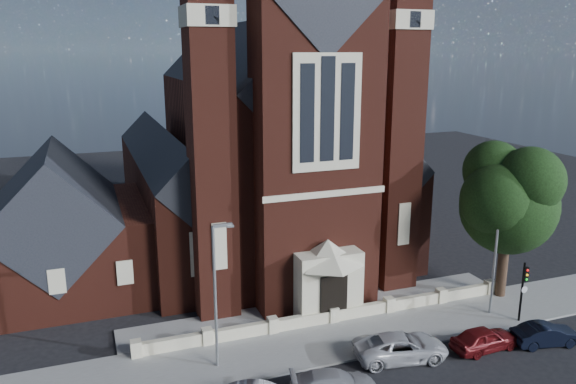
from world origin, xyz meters
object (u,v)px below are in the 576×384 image
(car_silver_b, at_px, (334,383))
(car_navy, at_px, (546,335))
(car_white_suv, at_px, (401,347))
(traffic_signal, at_px, (524,285))
(parish_hall, at_px, (58,235))
(street_lamp_right, at_px, (497,247))
(street_tree, at_px, (513,201))
(street_lamp_left, at_px, (217,288))
(church, at_px, (255,151))
(car_dark_red, at_px, (484,339))

(car_silver_b, height_order, car_navy, car_navy)
(car_white_suv, bearing_deg, traffic_signal, -73.79)
(parish_hall, xyz_separation_m, traffic_signal, (27.00, -15.57, -1.43))
(traffic_signal, bearing_deg, street_lamp_right, 120.01)
(street_tree, height_order, street_lamp_left, street_tree)
(street_tree, distance_m, car_white_suv, 13.27)
(church, bearing_deg, street_tree, -53.83)
(car_navy, bearing_deg, church, 34.92)
(parish_hall, relative_size, street_lamp_left, 1.51)
(church, xyz_separation_m, street_tree, (12.60, -17.23, -1.23))
(street_lamp_left, bearing_deg, car_silver_b, -42.99)
(car_dark_red, bearing_deg, street_lamp_right, -47.29)
(street_tree, distance_m, street_lamp_left, 20.71)
(car_silver_b, bearing_deg, street_lamp_left, 60.46)
(street_tree, distance_m, car_silver_b, 18.06)
(parish_hall, distance_m, car_navy, 32.30)
(street_lamp_left, distance_m, car_dark_red, 15.52)
(parish_hall, xyz_separation_m, car_white_suv, (17.73, -16.67, -3.28))
(car_dark_red, bearing_deg, traffic_signal, -69.22)
(street_lamp_right, relative_size, car_silver_b, 1.87)
(street_lamp_right, bearing_deg, car_silver_b, -161.53)
(parish_hall, distance_m, street_lamp_left, 16.18)
(church, distance_m, car_silver_b, 24.76)
(parish_hall, xyz_separation_m, street_lamp_left, (8.09, -14.00, 0.59))
(car_white_suv, bearing_deg, parish_hall, 56.27)
(parish_hall, bearing_deg, street_lamp_right, -28.22)
(church, distance_m, car_dark_red, 24.56)
(church, bearing_deg, parish_hall, -162.84)
(car_silver_b, relative_size, car_navy, 1.10)
(church, relative_size, car_dark_red, 8.66)
(car_navy, bearing_deg, parish_hall, 66.07)
(traffic_signal, height_order, car_silver_b, traffic_signal)
(traffic_signal, xyz_separation_m, car_white_suv, (-9.27, -1.09, -1.86))
(street_lamp_left, height_order, car_navy, street_lamp_left)
(car_white_suv, height_order, car_navy, car_white_suv)
(street_lamp_right, height_order, car_silver_b, street_lamp_right)
(car_navy, bearing_deg, street_lamp_left, 87.63)
(street_tree, height_order, street_lamp_right, street_tree)
(parish_hall, height_order, car_silver_b, parish_hall)
(traffic_signal, distance_m, car_white_suv, 9.52)
(street_tree, height_order, car_silver_b, street_tree)
(traffic_signal, height_order, car_dark_red, traffic_signal)
(street_lamp_right, relative_size, car_white_suv, 1.55)
(street_lamp_right, distance_m, car_dark_red, 6.22)
(car_white_suv, bearing_deg, street_lamp_left, 84.04)
(car_white_suv, height_order, car_dark_red, car_white_suv)
(street_tree, height_order, traffic_signal, street_tree)
(car_navy, bearing_deg, car_dark_red, 88.59)
(car_dark_red, bearing_deg, parish_hall, 49.49)
(street_tree, bearing_deg, street_lamp_right, -145.74)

